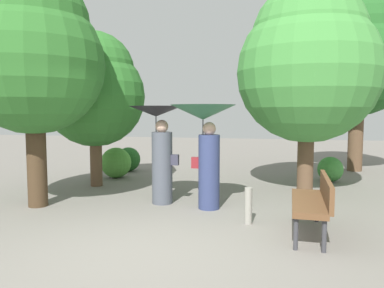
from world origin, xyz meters
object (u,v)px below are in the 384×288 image
person_left (159,139)px  tree_near_right (359,55)px  tree_mid_left (95,89)px  path_marker_post (248,206)px  park_bench (314,199)px  tree_near_left (33,51)px  tree_mid_right (308,61)px  person_right (205,133)px

person_left → tree_near_right: bearing=-39.7°
tree_mid_left → path_marker_post: size_ratio=6.30×
person_left → path_marker_post: 2.21m
tree_mid_left → park_bench: bearing=-28.5°
tree_near_left → tree_near_right: size_ratio=0.84×
tree_mid_right → path_marker_post: tree_mid_right is taller
person_right → person_left: bearing=80.5°
person_right → tree_mid_right: tree_mid_right is taller
tree_near_left → tree_mid_right: bearing=26.2°
tree_near_left → tree_mid_right: (4.93, 2.42, -0.01)m
tree_mid_right → tree_near_right: bearing=63.3°
person_right → tree_mid_left: bearing=65.5°
tree_near_left → park_bench: bearing=-6.6°
tree_near_right → person_right: bearing=-124.3°
tree_near_right → path_marker_post: size_ratio=9.05×
person_left → tree_near_right: 7.05m
tree_near_left → path_marker_post: (3.89, -0.24, -2.54)m
person_left → person_right: person_right is taller
tree_near_left → tree_mid_right: size_ratio=0.96×
person_right → tree_near_left: 3.43m
park_bench → tree_mid_right: bearing=-179.6°
person_left → tree_mid_left: (-1.97, 1.26, 1.06)m
person_left → tree_mid_right: size_ratio=0.41×
person_left → tree_near_right: size_ratio=0.36×
tree_mid_right → park_bench: bearing=-91.9°
tree_near_right → tree_near_left: bearing=-139.0°
person_left → path_marker_post: (1.75, -0.96, -0.94)m
person_left → park_bench: 3.07m
tree_mid_right → path_marker_post: 3.82m
park_bench → path_marker_post: (-0.95, 0.32, -0.23)m
tree_mid_right → tree_mid_left: bearing=-174.6°
person_right → park_bench: bearing=-119.4°
path_marker_post → tree_mid_left: bearing=149.2°
person_left → park_bench: size_ratio=1.22×
park_bench → path_marker_post: size_ratio=2.66×
tree_near_left → path_marker_post: bearing=-3.5°
tree_mid_left → tree_mid_right: (4.77, 0.45, 0.54)m
tree_near_right → tree_mid_right: (-1.67, -3.31, -0.57)m
person_left → path_marker_post: person_left is taller
person_right → tree_near_right: 6.61m
tree_mid_left → tree_mid_right: 4.82m
tree_near_right → tree_mid_left: 7.53m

